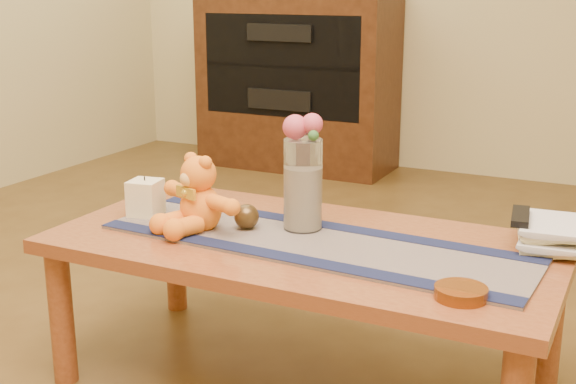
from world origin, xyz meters
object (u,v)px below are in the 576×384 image
at_px(glass_vase, 303,185).
at_px(amber_dish, 461,293).
at_px(teddy_bear, 200,193).
at_px(tv_remote, 521,216).
at_px(pillar_candle, 146,198).
at_px(book_bottom, 518,241).
at_px(bronze_ball, 246,216).

relative_size(glass_vase, amber_dish, 2.16).
relative_size(teddy_bear, tv_remote, 1.88).
bearing_deg(pillar_candle, book_bottom, 12.61).
relative_size(tv_remote, amber_dish, 1.33).
relative_size(pillar_candle, bronze_ball, 1.50).
bearing_deg(teddy_bear, bronze_ball, 41.15).
height_order(pillar_candle, bronze_ball, pillar_candle).
bearing_deg(bronze_ball, tv_remote, 16.21).
height_order(teddy_bear, tv_remote, teddy_bear).
height_order(teddy_bear, pillar_candle, teddy_bear).
relative_size(bronze_ball, book_bottom, 0.32).
height_order(book_bottom, tv_remote, tv_remote).
bearing_deg(glass_vase, amber_dish, -28.03).
bearing_deg(glass_vase, pillar_candle, -169.53).
distance_m(pillar_candle, amber_dish, 1.03).
distance_m(teddy_bear, glass_vase, 0.29).
xyz_separation_m(glass_vase, bronze_ball, (-0.14, -0.07, -0.09)).
xyz_separation_m(pillar_candle, glass_vase, (0.48, 0.09, 0.08)).
bearing_deg(book_bottom, amber_dish, -108.03).
relative_size(teddy_bear, book_bottom, 1.35).
distance_m(teddy_bear, book_bottom, 0.89).
relative_size(book_bottom, tv_remote, 1.39).
bearing_deg(book_bottom, teddy_bear, -173.41).
height_order(teddy_bear, amber_dish, teddy_bear).
relative_size(glass_vase, bronze_ball, 3.63).
relative_size(pillar_candle, amber_dish, 0.89).
distance_m(bronze_ball, tv_remote, 0.75).
height_order(pillar_candle, book_bottom, pillar_candle).
xyz_separation_m(glass_vase, book_bottom, (0.58, 0.15, -0.13)).
relative_size(glass_vase, tv_remote, 1.62).
bearing_deg(pillar_candle, bronze_ball, 2.92).
bearing_deg(book_bottom, bronze_ball, -174.00).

